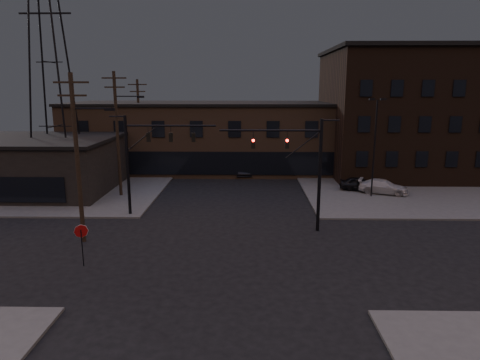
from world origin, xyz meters
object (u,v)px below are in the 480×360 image
traffic_signal_far (143,154)px  parked_car_lot_b (383,187)px  stop_sign (81,236)px  car_crossing (243,168)px  parked_car_lot_a (360,184)px  traffic_signal_near (304,163)px

traffic_signal_far → parked_car_lot_b: 22.68m
stop_sign → car_crossing: 27.76m
parked_car_lot_a → parked_car_lot_b: (1.90, -1.29, 0.00)m
car_crossing → traffic_signal_far: bearing=-118.5°
traffic_signal_far → parked_car_lot_a: size_ratio=2.06×
traffic_signal_near → parked_car_lot_a: (7.16, 11.85, -4.12)m
parked_car_lot_a → car_crossing: bearing=65.9°
car_crossing → stop_sign: bearing=-112.1°
stop_sign → car_crossing: bearing=71.2°
parked_car_lot_a → stop_sign: bearing=142.0°
traffic_signal_far → stop_sign: bearing=-97.3°
parked_car_lot_a → car_crossing: (-11.60, 7.93, 0.00)m
stop_sign → car_crossing: stop_sign is taller
car_crossing → traffic_signal_near: bearing=-80.7°
traffic_signal_far → car_crossing: bearing=64.9°
traffic_signal_near → stop_sign: size_ratio=3.23×
stop_sign → parked_car_lot_a: size_ratio=0.64×
parked_car_lot_b → car_crossing: 16.35m
car_crossing → parked_car_lot_a: bearing=-37.7°
stop_sign → parked_car_lot_a: stop_sign is taller
parked_car_lot_a → parked_car_lot_b: size_ratio=0.85×
parked_car_lot_a → car_crossing: 14.05m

